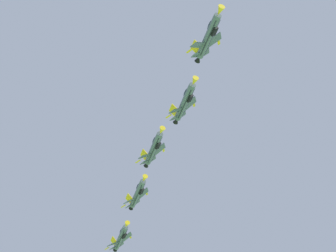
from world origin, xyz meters
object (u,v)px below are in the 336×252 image
(fighter_jet_right_outer, at_px, (138,193))
(fighter_jet_trail_slot, at_px, (121,237))
(fighter_jet_left_outer, at_px, (154,148))
(fighter_jet_left_wing, at_px, (209,35))
(fighter_jet_right_wing, at_px, (185,101))

(fighter_jet_right_outer, height_order, fighter_jet_trail_slot, fighter_jet_right_outer)
(fighter_jet_left_outer, relative_size, fighter_jet_trail_slot, 1.00)
(fighter_jet_left_wing, relative_size, fighter_jet_left_outer, 1.00)
(fighter_jet_right_wing, xyz_separation_m, fighter_jet_right_outer, (-20.71, 34.99, 1.65))
(fighter_jet_right_wing, relative_size, fighter_jet_left_outer, 1.00)
(fighter_jet_right_wing, xyz_separation_m, fighter_jet_trail_slot, (-30.78, 53.98, 0.42))
(fighter_jet_left_outer, bearing_deg, fighter_jet_trail_slot, -92.31)
(fighter_jet_left_outer, xyz_separation_m, fighter_jet_right_outer, (-9.13, 18.86, 0.63))
(fighter_jet_left_wing, distance_m, fighter_jet_right_outer, 62.06)
(fighter_jet_right_wing, height_order, fighter_jet_left_outer, fighter_jet_left_outer)
(fighter_jet_left_outer, bearing_deg, fighter_jet_left_wing, 90.91)
(fighter_jet_left_wing, bearing_deg, fighter_jet_left_outer, -89.09)
(fighter_jet_left_wing, relative_size, fighter_jet_right_wing, 1.00)
(fighter_jet_left_outer, bearing_deg, fighter_jet_right_outer, -93.38)
(fighter_jet_left_wing, distance_m, fighter_jet_trail_slot, 83.52)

